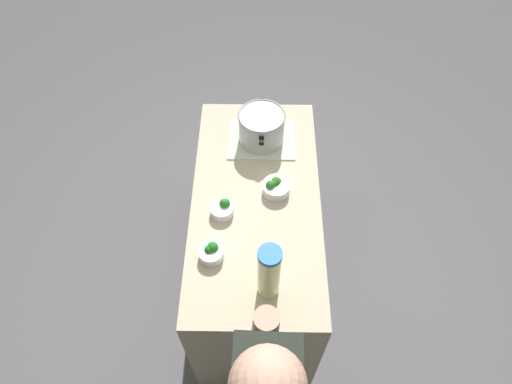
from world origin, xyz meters
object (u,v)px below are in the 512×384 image
at_px(broccoli_bowl_center, 223,208).
at_px(broccoli_bowl_back, 276,187).
at_px(cooking_pot, 262,127).
at_px(broccoli_bowl_front, 211,252).
at_px(lemonade_pitcher, 269,273).

bearing_deg(broccoli_bowl_center, broccoli_bowl_back, 116.53).
relative_size(cooking_pot, broccoli_bowl_center, 2.80).
bearing_deg(cooking_pot, broccoli_bowl_front, -17.21).
height_order(lemonade_pitcher, broccoli_bowl_back, lemonade_pitcher).
distance_m(cooking_pot, broccoli_bowl_back, 0.35).
bearing_deg(broccoli_bowl_back, broccoli_bowl_front, -38.67).
xyz_separation_m(cooking_pot, broccoli_bowl_back, (0.34, 0.07, -0.06)).
distance_m(broccoli_bowl_center, broccoli_bowl_back, 0.28).
xyz_separation_m(cooking_pot, broccoli_bowl_front, (0.70, -0.22, -0.07)).
xyz_separation_m(lemonade_pitcher, broccoli_bowl_center, (-0.39, -0.21, -0.13)).
relative_size(cooking_pot, broccoli_bowl_back, 2.34).
distance_m(cooking_pot, broccoli_bowl_center, 0.50).
height_order(cooking_pot, lemonade_pitcher, lemonade_pitcher).
bearing_deg(broccoli_bowl_front, broccoli_bowl_back, 141.33).
xyz_separation_m(lemonade_pitcher, broccoli_bowl_back, (-0.52, 0.04, -0.13)).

